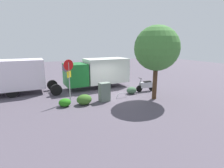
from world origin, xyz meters
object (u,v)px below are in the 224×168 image
(motorcycle, at_px, (146,85))
(utility_cabinet, at_px, (104,92))
(box_truck_near, at_px, (96,71))
(street_tree, at_px, (157,48))
(stop_sign, at_px, (69,74))
(box_truck_far, at_px, (3,76))
(bike_rack_hoop, at_px, (122,98))

(motorcycle, distance_m, utility_cabinet, 4.42)
(box_truck_near, height_order, street_tree, street_tree)
(motorcycle, height_order, utility_cabinet, utility_cabinet)
(box_truck_near, xyz_separation_m, utility_cabinet, (0.77, 4.01, -0.86))
(box_truck_near, xyz_separation_m, stop_sign, (3.08, 3.24, 0.48))
(box_truck_far, xyz_separation_m, motorcycle, (-11.04, 3.57, -1.05))
(box_truck_near, height_order, motorcycle, box_truck_near)
(motorcycle, bearing_deg, bike_rack_hoop, 19.97)
(motorcycle, bearing_deg, street_tree, 74.81)
(box_truck_near, xyz_separation_m, bike_rack_hoop, (-0.72, 3.81, -1.53))
(motorcycle, relative_size, stop_sign, 0.60)
(street_tree, bearing_deg, box_truck_far, -28.55)
(box_truck_far, height_order, stop_sign, stop_sign)
(stop_sign, bearing_deg, box_truck_near, -133.51)
(bike_rack_hoop, bearing_deg, utility_cabinet, 7.39)
(motorcycle, distance_m, bike_rack_hoop, 2.97)
(box_truck_near, height_order, stop_sign, stop_sign)
(box_truck_near, xyz_separation_m, box_truck_far, (7.52, -0.59, 0.04))
(utility_cabinet, relative_size, bike_rack_hoop, 1.58)
(box_truck_near, height_order, bike_rack_hoop, box_truck_near)
(utility_cabinet, distance_m, bike_rack_hoop, 1.65)
(motorcycle, height_order, bike_rack_hoop, motorcycle)
(box_truck_far, height_order, street_tree, street_tree)
(box_truck_near, xyz_separation_m, motorcycle, (-3.52, 2.98, -1.01))
(street_tree, distance_m, utility_cabinet, 4.83)
(street_tree, bearing_deg, motorcycle, -108.64)
(box_truck_near, relative_size, bike_rack_hoop, 8.67)
(motorcycle, bearing_deg, box_truck_far, -14.47)
(motorcycle, bearing_deg, box_truck_near, -36.81)
(box_truck_far, height_order, utility_cabinet, box_truck_far)
(box_truck_far, relative_size, utility_cabinet, 5.60)
(box_truck_far, distance_m, utility_cabinet, 8.21)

